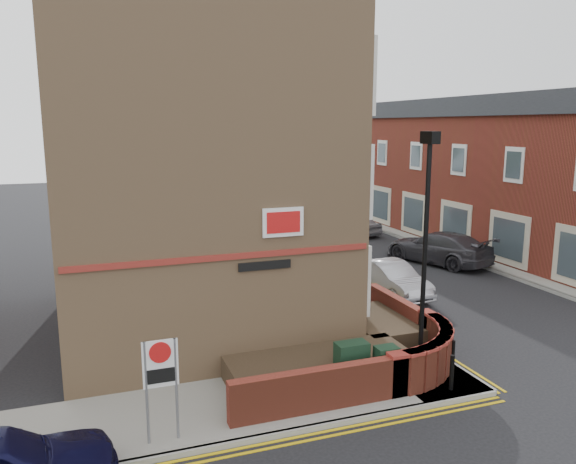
# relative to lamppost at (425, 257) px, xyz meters

# --- Properties ---
(ground) EXTENTS (120.00, 120.00, 0.00)m
(ground) POSITION_rel_lamppost_xyz_m (-1.60, -1.20, -3.34)
(ground) COLOR black
(ground) RESTS_ON ground
(pavement_corner) EXTENTS (13.00, 3.00, 0.12)m
(pavement_corner) POSITION_rel_lamppost_xyz_m (-5.10, 0.30, -3.28)
(pavement_corner) COLOR gray
(pavement_corner) RESTS_ON ground
(pavement_main) EXTENTS (2.00, 32.00, 0.12)m
(pavement_main) POSITION_rel_lamppost_xyz_m (0.40, 14.80, -3.28)
(pavement_main) COLOR gray
(pavement_main) RESTS_ON ground
(pavement_far) EXTENTS (4.00, 40.00, 0.12)m
(pavement_far) POSITION_rel_lamppost_xyz_m (11.40, 11.80, -3.28)
(pavement_far) COLOR gray
(pavement_far) RESTS_ON ground
(kerb_side) EXTENTS (13.00, 0.15, 0.12)m
(kerb_side) POSITION_rel_lamppost_xyz_m (-5.10, -1.20, -3.28)
(kerb_side) COLOR gray
(kerb_side) RESTS_ON ground
(kerb_main_near) EXTENTS (0.15, 32.00, 0.12)m
(kerb_main_near) POSITION_rel_lamppost_xyz_m (1.40, 14.80, -3.28)
(kerb_main_near) COLOR gray
(kerb_main_near) RESTS_ON ground
(kerb_main_far) EXTENTS (0.15, 40.00, 0.12)m
(kerb_main_far) POSITION_rel_lamppost_xyz_m (9.40, 11.80, -3.28)
(kerb_main_far) COLOR gray
(kerb_main_far) RESTS_ON ground
(yellow_lines_side) EXTENTS (13.00, 0.28, 0.01)m
(yellow_lines_side) POSITION_rel_lamppost_xyz_m (-5.10, -1.45, -3.34)
(yellow_lines_side) COLOR gold
(yellow_lines_side) RESTS_ON ground
(yellow_lines_main) EXTENTS (0.28, 32.00, 0.01)m
(yellow_lines_main) POSITION_rel_lamppost_xyz_m (1.65, 14.80, -3.34)
(yellow_lines_main) COLOR gold
(yellow_lines_main) RESTS_ON ground
(corner_building) EXTENTS (8.95, 10.40, 13.60)m
(corner_building) POSITION_rel_lamppost_xyz_m (-4.44, 6.80, 2.88)
(corner_building) COLOR #A57E58
(corner_building) RESTS_ON ground
(garden_wall) EXTENTS (6.80, 6.00, 1.20)m
(garden_wall) POSITION_rel_lamppost_xyz_m (-1.60, 1.30, -3.34)
(garden_wall) COLOR maroon
(garden_wall) RESTS_ON ground
(lamppost) EXTENTS (0.25, 0.50, 6.30)m
(lamppost) POSITION_rel_lamppost_xyz_m (0.00, 0.00, 0.00)
(lamppost) COLOR black
(lamppost) RESTS_ON pavement_corner
(utility_cabinet_large) EXTENTS (0.80, 0.45, 1.20)m
(utility_cabinet_large) POSITION_rel_lamppost_xyz_m (-1.90, 0.10, -2.62)
(utility_cabinet_large) COLOR black
(utility_cabinet_large) RESTS_ON pavement_corner
(utility_cabinet_small) EXTENTS (0.55, 0.40, 1.10)m
(utility_cabinet_small) POSITION_rel_lamppost_xyz_m (-1.10, -0.20, -2.67)
(utility_cabinet_small) COLOR black
(utility_cabinet_small) RESTS_ON pavement_corner
(bollard_near) EXTENTS (0.11, 0.11, 0.90)m
(bollard_near) POSITION_rel_lamppost_xyz_m (0.40, -0.80, -2.77)
(bollard_near) COLOR black
(bollard_near) RESTS_ON pavement_corner
(bollard_far) EXTENTS (0.11, 0.11, 0.90)m
(bollard_far) POSITION_rel_lamppost_xyz_m (1.00, -0.00, -2.77)
(bollard_far) COLOR black
(bollard_far) RESTS_ON pavement_corner
(zone_sign) EXTENTS (0.72, 0.07, 2.20)m
(zone_sign) POSITION_rel_lamppost_xyz_m (-6.60, -0.70, -1.70)
(zone_sign) COLOR slate
(zone_sign) RESTS_ON pavement_corner
(far_terrace) EXTENTS (5.40, 30.40, 8.00)m
(far_terrace) POSITION_rel_lamppost_xyz_m (12.90, 15.80, 0.70)
(far_terrace) COLOR maroon
(far_terrace) RESTS_ON ground
(far_terrace_cream) EXTENTS (5.40, 12.40, 8.00)m
(far_terrace_cream) POSITION_rel_lamppost_xyz_m (12.90, 36.80, 0.71)
(far_terrace_cream) COLOR beige
(far_terrace_cream) RESTS_ON ground
(tree_near) EXTENTS (3.64, 3.65, 6.70)m
(tree_near) POSITION_rel_lamppost_xyz_m (0.40, 12.85, 1.36)
(tree_near) COLOR #382B1E
(tree_near) RESTS_ON pavement_main
(tree_mid) EXTENTS (4.03, 4.03, 7.42)m
(tree_mid) POSITION_rel_lamppost_xyz_m (0.40, 20.85, 1.85)
(tree_mid) COLOR #382B1E
(tree_mid) RESTS_ON pavement_main
(tree_far) EXTENTS (3.81, 3.81, 7.00)m
(tree_far) POSITION_rel_lamppost_xyz_m (0.40, 28.85, 1.57)
(tree_far) COLOR #382B1E
(tree_far) RESTS_ON pavement_main
(traffic_light_assembly) EXTENTS (0.20, 0.16, 4.20)m
(traffic_light_assembly) POSITION_rel_lamppost_xyz_m (0.80, 23.80, -0.56)
(traffic_light_assembly) COLOR black
(traffic_light_assembly) RESTS_ON pavement_main
(silver_car_near) EXTENTS (1.68, 4.06, 1.31)m
(silver_car_near) POSITION_rel_lamppost_xyz_m (3.21, 7.01, -2.69)
(silver_car_near) COLOR #A5A5AC
(silver_car_near) RESTS_ON ground
(red_car_main) EXTENTS (3.49, 5.33, 1.36)m
(red_car_main) POSITION_rel_lamppost_xyz_m (3.40, 18.63, -2.66)
(red_car_main) COLOR maroon
(red_car_main) RESTS_ON ground
(grey_car_far) EXTENTS (3.86, 5.72, 1.54)m
(grey_car_far) POSITION_rel_lamppost_xyz_m (7.98, 10.78, -2.57)
(grey_car_far) COLOR #36343A
(grey_car_far) RESTS_ON ground
(silver_car_far) EXTENTS (2.44, 4.06, 1.29)m
(silver_car_far) POSITION_rel_lamppost_xyz_m (7.40, 18.67, -2.70)
(silver_car_far) COLOR #97989E
(silver_car_far) RESTS_ON ground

